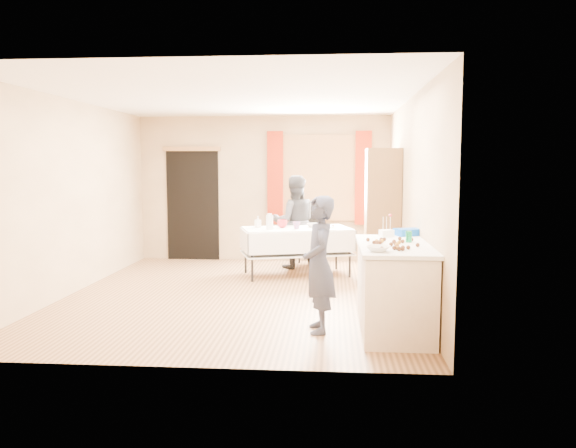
# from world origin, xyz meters

# --- Properties ---
(floor) EXTENTS (4.50, 5.50, 0.02)m
(floor) POSITION_xyz_m (0.00, 0.00, -0.01)
(floor) COLOR #9E7047
(floor) RESTS_ON ground
(ceiling) EXTENTS (4.50, 5.50, 0.02)m
(ceiling) POSITION_xyz_m (0.00, 0.00, 2.61)
(ceiling) COLOR white
(ceiling) RESTS_ON floor
(wall_back) EXTENTS (4.50, 0.02, 2.60)m
(wall_back) POSITION_xyz_m (0.00, 2.76, 1.30)
(wall_back) COLOR tan
(wall_back) RESTS_ON floor
(wall_front) EXTENTS (4.50, 0.02, 2.60)m
(wall_front) POSITION_xyz_m (0.00, -2.76, 1.30)
(wall_front) COLOR tan
(wall_front) RESTS_ON floor
(wall_left) EXTENTS (0.02, 5.50, 2.60)m
(wall_left) POSITION_xyz_m (-2.26, 0.00, 1.30)
(wall_left) COLOR tan
(wall_left) RESTS_ON floor
(wall_right) EXTENTS (0.02, 5.50, 2.60)m
(wall_right) POSITION_xyz_m (2.26, 0.00, 1.30)
(wall_right) COLOR tan
(wall_right) RESTS_ON floor
(window_frame) EXTENTS (1.32, 0.06, 1.52)m
(window_frame) POSITION_xyz_m (1.00, 2.72, 1.50)
(window_frame) COLOR olive
(window_frame) RESTS_ON wall_back
(window_pane) EXTENTS (1.20, 0.02, 1.40)m
(window_pane) POSITION_xyz_m (1.00, 2.71, 1.50)
(window_pane) COLOR white
(window_pane) RESTS_ON wall_back
(curtain_left) EXTENTS (0.28, 0.06, 1.65)m
(curtain_left) POSITION_xyz_m (0.22, 2.67, 1.50)
(curtain_left) COLOR #99220C
(curtain_left) RESTS_ON wall_back
(curtain_right) EXTENTS (0.28, 0.06, 1.65)m
(curtain_right) POSITION_xyz_m (1.78, 2.67, 1.50)
(curtain_right) COLOR #99220C
(curtain_right) RESTS_ON wall_back
(doorway) EXTENTS (0.95, 0.04, 2.00)m
(doorway) POSITION_xyz_m (-1.30, 2.73, 1.00)
(doorway) COLOR black
(doorway) RESTS_ON floor
(door_lintel) EXTENTS (1.05, 0.06, 0.08)m
(door_lintel) POSITION_xyz_m (-1.30, 2.70, 2.02)
(door_lintel) COLOR olive
(door_lintel) RESTS_ON wall_back
(cabinet) EXTENTS (0.50, 0.60, 1.97)m
(cabinet) POSITION_xyz_m (1.99, 1.14, 0.99)
(cabinet) COLOR brown
(cabinet) RESTS_ON floor
(counter) EXTENTS (0.74, 1.57, 0.91)m
(counter) POSITION_xyz_m (1.89, -1.47, 0.45)
(counter) COLOR #F1DECB
(counter) RESTS_ON floor
(party_table) EXTENTS (1.86, 1.31, 0.75)m
(party_table) POSITION_xyz_m (0.69, 1.38, 0.44)
(party_table) COLOR black
(party_table) RESTS_ON floor
(chair) EXTENTS (0.52, 0.52, 1.10)m
(chair) POSITION_xyz_m (0.83, 2.28, 0.33)
(chair) COLOR black
(chair) RESTS_ON floor
(girl) EXTENTS (0.62, 0.49, 1.42)m
(girl) POSITION_xyz_m (1.11, -1.61, 0.71)
(girl) COLOR #292D45
(girl) RESTS_ON floor
(woman) EXTENTS (0.99, 0.89, 1.56)m
(woman) POSITION_xyz_m (0.61, 2.01, 0.78)
(woman) COLOR black
(woman) RESTS_ON floor
(soda_can) EXTENTS (0.08, 0.08, 0.12)m
(soda_can) POSITION_xyz_m (2.05, -1.33, 0.97)
(soda_can) COLOR #107F49
(soda_can) RESTS_ON counter
(mixing_bowl) EXTENTS (0.37, 0.37, 0.05)m
(mixing_bowl) POSITION_xyz_m (1.68, -1.99, 0.94)
(mixing_bowl) COLOR white
(mixing_bowl) RESTS_ON counter
(foam_block) EXTENTS (0.18, 0.15, 0.08)m
(foam_block) POSITION_xyz_m (1.86, -0.88, 0.95)
(foam_block) COLOR white
(foam_block) RESTS_ON counter
(blue_basket) EXTENTS (0.36, 0.30, 0.08)m
(blue_basket) POSITION_xyz_m (2.13, -0.74, 0.95)
(blue_basket) COLOR #0A4DB9
(blue_basket) RESTS_ON counter
(pitcher) EXTENTS (0.15, 0.15, 0.22)m
(pitcher) POSITION_xyz_m (0.29, 1.12, 0.86)
(pitcher) COLOR silver
(pitcher) RESTS_ON party_table
(cup_red) EXTENTS (0.29, 0.29, 0.12)m
(cup_red) POSITION_xyz_m (0.46, 1.39, 0.81)
(cup_red) COLOR #B42228
(cup_red) RESTS_ON party_table
(cup_rainbow) EXTENTS (0.21, 0.21, 0.11)m
(cup_rainbow) POSITION_xyz_m (0.70, 1.23, 0.80)
(cup_rainbow) COLOR red
(cup_rainbow) RESTS_ON party_table
(small_bowl) EXTENTS (0.19, 0.19, 0.06)m
(small_bowl) POSITION_xyz_m (0.93, 1.54, 0.78)
(small_bowl) COLOR white
(small_bowl) RESTS_ON party_table
(pastry_tray) EXTENTS (0.28, 0.20, 0.02)m
(pastry_tray) POSITION_xyz_m (1.18, 1.43, 0.76)
(pastry_tray) COLOR white
(pastry_tray) RESTS_ON party_table
(bottle) EXTENTS (0.16, 0.16, 0.18)m
(bottle) POSITION_xyz_m (0.07, 1.40, 0.84)
(bottle) COLOR white
(bottle) RESTS_ON party_table
(cake_balls) EXTENTS (0.51, 0.87, 0.04)m
(cake_balls) POSITION_xyz_m (1.83, -1.63, 0.93)
(cake_balls) COLOR #3F2314
(cake_balls) RESTS_ON counter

